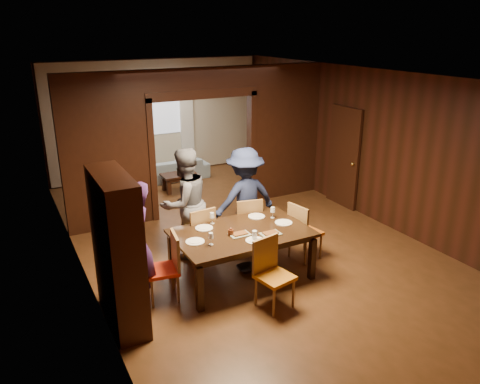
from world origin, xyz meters
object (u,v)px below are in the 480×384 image
sofa (173,169)px  coffee_table (179,182)px  chair_right (306,231)px  dining_table (241,254)px  person_navy (245,199)px  chair_far_r (246,223)px  chair_far_l (198,234)px  hutch (118,251)px  chair_near (275,275)px  chair_left (162,268)px  person_purple (137,247)px  person_grey (185,203)px

sofa → coffee_table: bearing=79.9°
chair_right → dining_table: bearing=82.5°
person_navy → chair_far_r: (-0.03, -0.12, -0.40)m
chair_far_l → hutch: (-1.50, -1.04, 0.52)m
chair_far_r → chair_near: 1.78m
coffee_table → chair_near: chair_near is taller
chair_left → chair_far_r: (1.77, 0.82, 0.00)m
chair_right → hutch: (-3.11, -0.33, 0.52)m
person_navy → chair_left: person_navy is taller
dining_table → hutch: hutch is taller
person_navy → chair_right: (0.68, -0.84, -0.40)m
person_navy → chair_right: size_ratio=1.82×
chair_left → chair_far_r: same height
person_purple → chair_near: bearing=69.7°
chair_right → person_grey: bearing=48.3°
person_grey → chair_far_l: 0.54m
chair_far_l → chair_near: 1.74m
chair_near → hutch: hutch is taller
person_grey → chair_left: bearing=38.7°
chair_near → sofa: bearing=71.5°
dining_table → chair_far_l: bearing=116.8°
person_purple → sofa: 5.65m
person_purple → chair_far_l: bearing=132.8°
chair_right → hutch: bearing=85.4°
chair_left → chair_near: (1.28, -0.89, 0.00)m
person_navy → dining_table: 1.17m
hutch → dining_table: bearing=8.0°
chair_far_l → person_navy: bearing=-177.0°
dining_table → person_navy: bearing=58.9°
chair_left → chair_right: (2.49, 0.09, 0.00)m
hutch → sofa: bearing=63.8°
person_purple → chair_left: size_ratio=1.83×
person_grey → coffee_table: person_grey is taller
person_grey → sofa: person_grey is taller
coffee_table → chair_right: bearing=-81.4°
sofa → chair_near: size_ratio=1.83×
person_purple → chair_far_r: 2.28m
chair_right → chair_far_l: same height
chair_left → chair_far_l: 1.18m
coffee_table → hutch: 5.19m
coffee_table → hutch: bearing=-119.0°
person_purple → dining_table: bearing=99.9°
person_grey → chair_near: bearing=87.8°
person_navy → chair_near: person_navy is taller
person_grey → sofa: (1.22, 4.00, -0.66)m
chair_left → hutch: 0.85m
person_grey → dining_table: size_ratio=0.92×
chair_left → person_purple: bearing=-81.3°
sofa → person_grey: bearing=72.8°
dining_table → hutch: size_ratio=1.00×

